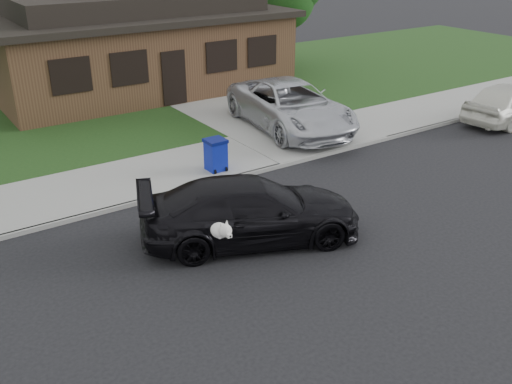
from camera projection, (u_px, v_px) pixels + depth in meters
ground at (236, 253)px, 12.61m from camera, size 120.00×120.00×0.00m
sidewalk at (144, 177)px, 16.37m from camera, size 60.00×3.00×0.12m
curb at (166, 195)px, 15.23m from camera, size 60.00×0.12×0.12m
lawn at (61, 110)px, 22.41m from camera, size 60.00×13.00×0.13m
driveway at (231, 104)px, 23.17m from camera, size 4.50×13.00×0.14m
sedan at (251, 211)px, 12.88m from camera, size 5.40×3.72×1.45m
minivan at (291, 106)px, 19.84m from camera, size 3.47×6.14×1.62m
white_compact at (509, 102)px, 21.07m from camera, size 4.50×2.23×1.47m
recycling_bin at (216, 154)px, 16.49m from camera, size 0.57×0.61×0.94m
house at (132, 40)px, 25.08m from camera, size 12.60×8.60×4.65m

